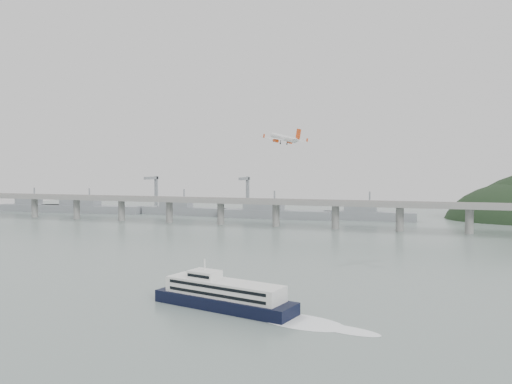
% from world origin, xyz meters
% --- Properties ---
extents(ground, '(900.00, 900.00, 0.00)m').
position_xyz_m(ground, '(0.00, 0.00, 0.00)').
color(ground, slate).
rests_on(ground, ground).
extents(bridge, '(800.00, 22.00, 23.90)m').
position_xyz_m(bridge, '(-1.15, 200.00, 17.65)').
color(bridge, gray).
rests_on(bridge, ground).
extents(distant_fleet, '(453.00, 60.90, 40.00)m').
position_xyz_m(distant_fleet, '(-155.36, 265.08, 6.22)').
color(distant_fleet, gray).
rests_on(distant_fleet, ground).
extents(ferry, '(86.47, 30.60, 16.54)m').
position_xyz_m(ferry, '(19.91, -41.27, 4.49)').
color(ferry, black).
rests_on(ferry, ground).
extents(airliner, '(27.75, 26.48, 8.79)m').
position_xyz_m(airliner, '(7.63, 85.74, 66.74)').
color(airliner, white).
rests_on(airliner, ground).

